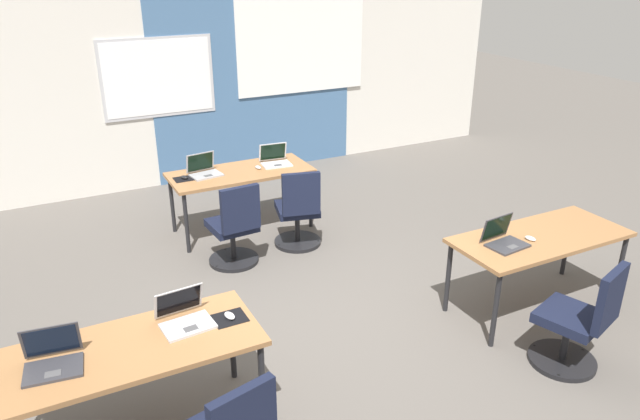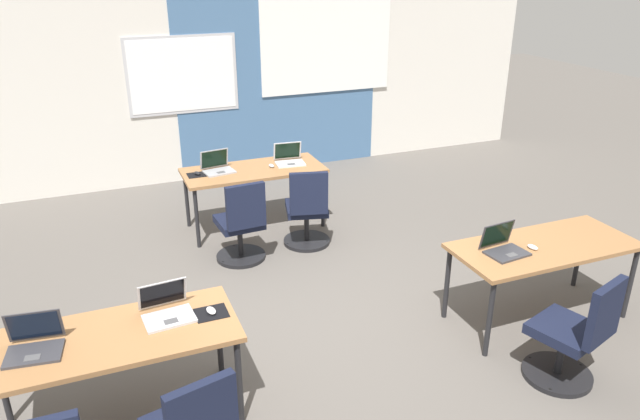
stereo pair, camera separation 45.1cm
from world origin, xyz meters
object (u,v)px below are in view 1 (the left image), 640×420
(desk_far_center, at_px, (241,176))
(mouse_far_right, at_px, (258,167))
(laptop_far_left, at_px, (204,170))
(laptop_far_right, at_px, (275,160))
(desk_near_right, at_px, (540,242))
(laptop_near_right_inner, at_px, (504,239))
(chair_far_left, at_px, (235,231))
(laptop_near_left_inner, at_px, (185,317))
(mouse_far_left, at_px, (184,177))
(desk_near_left, at_px, (133,354))
(chair_near_right_inner, at_px, (578,326))
(chair_far_right, at_px, (298,215))
(mouse_near_right_inner, at_px, (530,238))
(laptop_near_left_end, at_px, (53,359))
(mouse_near_left_inner, at_px, (230,316))

(desk_far_center, height_order, mouse_far_right, mouse_far_right)
(laptop_far_left, height_order, laptop_far_right, laptop_far_left)
(desk_near_right, height_order, laptop_near_right_inner, laptop_near_right_inner)
(chair_far_left, height_order, laptop_near_left_inner, laptop_near_left_inner)
(mouse_far_left, bearing_deg, chair_far_left, -72.39)
(desk_near_left, relative_size, laptop_far_left, 4.36)
(laptop_far_right, bearing_deg, laptop_near_left_inner, -117.70)
(desk_near_left, xyz_separation_m, desk_far_center, (1.75, 2.80, 0.00))
(chair_near_right_inner, relative_size, chair_far_right, 1.00)
(desk_near_right, distance_m, mouse_near_right_inner, 0.18)
(desk_far_center, xyz_separation_m, laptop_near_left_end, (-2.20, -2.79, 0.11))
(laptop_near_right_inner, distance_m, mouse_far_right, 2.98)
(laptop_far_left, distance_m, laptop_near_left_end, 3.38)
(chair_far_left, distance_m, mouse_far_right, 1.04)
(laptop_far_left, bearing_deg, mouse_far_left, 179.72)
(chair_near_right_inner, bearing_deg, mouse_near_left_inner, -36.09)
(desk_far_center, relative_size, chair_far_right, 1.74)
(laptop_near_left_inner, bearing_deg, desk_far_center, 57.97)
(laptop_far_left, xyz_separation_m, mouse_far_right, (0.61, -0.08, -0.03))
(mouse_far_right, bearing_deg, laptop_far_left, 172.16)
(desk_far_center, distance_m, laptop_near_left_inner, 3.04)
(chair_far_left, bearing_deg, desk_near_right, 132.78)
(mouse_near_left_inner, xyz_separation_m, mouse_far_right, (1.31, 2.77, -0.00))
(mouse_near_left_inner, height_order, laptop_near_left_end, laptop_near_left_end)
(chair_near_right_inner, bearing_deg, laptop_far_left, -82.15)
(laptop_far_left, height_order, chair_far_right, laptop_far_left)
(chair_far_left, xyz_separation_m, laptop_near_right_inner, (1.70, -1.98, 0.39))
(desk_far_center, relative_size, laptop_near_left_inner, 4.51)
(desk_near_right, bearing_deg, mouse_near_right_inner, -170.26)
(desk_near_right, relative_size, laptop_near_left_inner, 4.51)
(chair_far_right, bearing_deg, mouse_far_right, -61.45)
(desk_near_left, distance_m, mouse_far_left, 3.04)
(chair_far_right, bearing_deg, chair_far_left, 20.86)
(chair_far_left, height_order, mouse_near_right_inner, chair_far_left)
(mouse_far_right, bearing_deg, laptop_near_right_inner, -67.98)
(laptop_far_left, distance_m, chair_near_right_inner, 4.09)
(chair_far_left, height_order, laptop_near_left_end, laptop_near_left_end)
(chair_far_left, xyz_separation_m, mouse_near_left_inner, (-0.73, -1.99, 0.36))
(laptop_far_left, bearing_deg, mouse_near_right_inner, -63.96)
(mouse_far_left, distance_m, laptop_far_right, 1.09)
(chair_near_right_inner, height_order, laptop_far_right, laptop_far_right)
(desk_near_right, relative_size, laptop_near_right_inner, 4.47)
(chair_far_left, xyz_separation_m, mouse_far_right, (0.58, 0.78, 0.36))
(mouse_near_right_inner, xyz_separation_m, laptop_near_left_end, (-3.80, 0.03, 0.03))
(desk_near_left, bearing_deg, chair_near_right_inner, -14.21)
(mouse_far_left, distance_m, mouse_far_right, 0.85)
(laptop_near_left_inner, height_order, laptop_near_right_inner, laptop_near_right_inner)
(mouse_near_right_inner, bearing_deg, desk_near_right, 9.74)
(desk_near_left, height_order, laptop_near_right_inner, laptop_near_right_inner)
(chair_near_right_inner, height_order, laptop_near_left_end, laptop_near_left_end)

